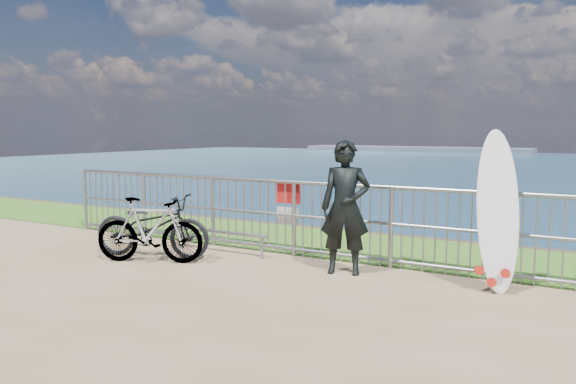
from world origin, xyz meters
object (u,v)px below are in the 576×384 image
Objects in this scene: surfboard at (497,217)px; bicycle_near at (152,226)px; surfer at (345,208)px; bicycle_far at (149,230)px.

bicycle_near is at bearing -171.48° from surfboard.
surfer reaches higher than bicycle_near.
surfer is at bearing -175.09° from surfboard.
bicycle_far is at bearing -160.06° from bicycle_near.
surfboard is (1.84, 0.16, 0.00)m from surfer.
bicycle_near is at bearing 172.68° from surfer.
surfboard is 1.23× the size of bicycle_far.
surfboard is 1.07× the size of bicycle_near.
surfer is 0.92× the size of surfboard.
surfboard is at bearing -100.21° from bicycle_far.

